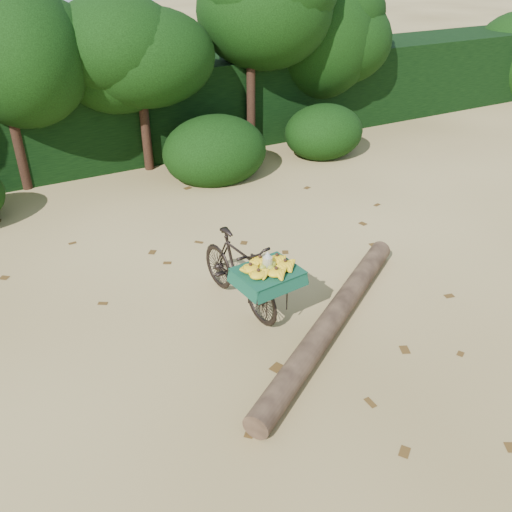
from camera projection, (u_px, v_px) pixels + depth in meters
ground at (254, 313)px, 6.62m from camera, size 80.00×80.00×0.00m
vendor_bicycle at (240, 271)px, 6.53m from camera, size 0.74×1.72×0.96m
fallen_log at (332, 319)px, 6.30m from camera, size 3.29×2.24×0.27m
hedge_backdrop at (105, 115)px, 10.95m from camera, size 26.00×1.80×1.80m
tree_row at (72, 69)px, 9.52m from camera, size 14.50×2.00×4.00m
bush_clumps at (165, 163)px, 9.86m from camera, size 8.80×1.70×0.90m
leaf_litter at (230, 287)px, 7.11m from camera, size 7.00×7.30×0.01m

